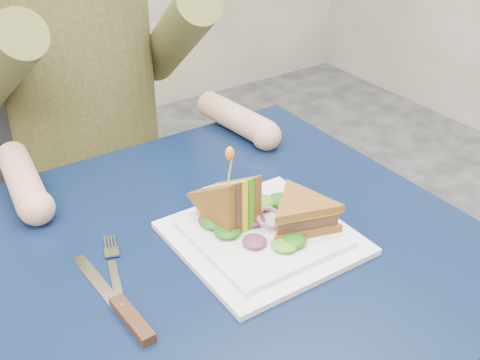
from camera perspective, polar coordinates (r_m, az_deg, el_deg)
table at (r=1.00m, az=-1.04°, el=-9.36°), size 0.75×0.75×0.73m
chair at (r=1.60m, az=-14.84°, el=1.68°), size 0.42×0.40×0.93m
diner at (r=1.36m, az=-15.26°, el=13.53°), size 0.54×0.59×0.74m
plate at (r=0.95m, az=2.19°, el=-5.32°), size 0.26×0.26×0.02m
sandwich_flat at (r=0.94m, az=5.85°, el=-3.17°), size 0.16×0.16×0.05m
sandwich_upright at (r=0.94m, az=-0.92°, el=-2.39°), size 0.08×0.14×0.14m
fork at (r=0.91m, az=-11.77°, el=-8.68°), size 0.07×0.18×0.01m
knife at (r=0.84m, az=-10.86°, el=-12.15°), size 0.03×0.22×0.02m
toothpick at (r=0.91m, az=-0.96°, el=0.98°), size 0.01×0.01×0.06m
toothpick_frill at (r=0.89m, az=-0.97°, el=2.54°), size 0.01×0.01×0.02m
lettuce_spill at (r=0.95m, az=2.11°, el=-3.89°), size 0.15×0.13×0.02m
onion_ring at (r=0.94m, az=2.78°, el=-3.59°), size 0.04×0.04×0.02m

